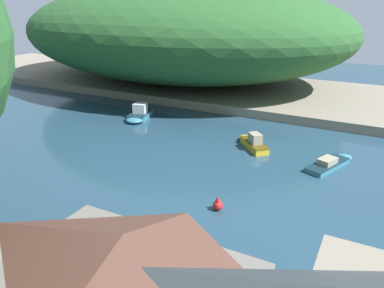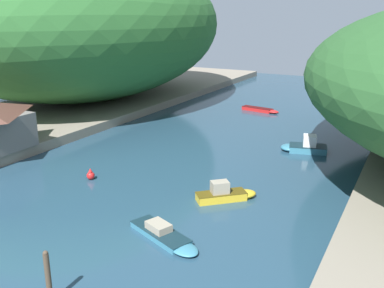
% 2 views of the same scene
% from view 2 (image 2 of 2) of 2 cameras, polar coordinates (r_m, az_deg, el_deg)
% --- Properties ---
extents(water_surface, '(130.00, 130.00, 0.00)m').
position_cam_2_polar(water_surface, '(42.74, 0.40, -2.24)').
color(water_surface, '#234256').
rests_on(water_surface, ground).
extents(left_bank, '(22.00, 120.00, 1.10)m').
position_cam_2_polar(left_bank, '(59.19, -22.83, 2.46)').
color(left_bank, gray).
rests_on(left_bank, ground).
extents(hillside_left, '(36.92, 51.69, 22.50)m').
position_cam_2_polar(hillside_left, '(69.68, -13.90, 15.14)').
color(hillside_left, '#2D662D').
rests_on(hillside_left, left_bank).
extents(boat_yellow_tender, '(5.98, 2.21, 0.54)m').
position_cam_2_polar(boat_yellow_tender, '(64.87, 9.26, 4.51)').
color(boat_yellow_tender, red).
rests_on(boat_yellow_tender, water_surface).
extents(boat_mid_channel, '(5.15, 3.26, 1.82)m').
position_cam_2_polar(boat_mid_channel, '(46.94, 14.68, -0.34)').
color(boat_mid_channel, teal).
rests_on(boat_mid_channel, water_surface).
extents(boat_near_quay, '(4.47, 4.31, 1.60)m').
position_cam_2_polar(boat_near_quay, '(34.01, 4.65, -6.66)').
color(boat_near_quay, gold).
rests_on(boat_near_quay, water_surface).
extents(boat_white_cruiser, '(6.16, 3.66, 0.91)m').
position_cam_2_polar(boat_white_cruiser, '(28.46, -3.58, -12.10)').
color(boat_white_cruiser, teal).
rests_on(boat_white_cruiser, water_surface).
extents(mooring_post_nearest, '(0.29, 0.29, 3.01)m').
position_cam_2_polar(mooring_post_nearest, '(23.47, -18.63, -16.48)').
color(mooring_post_nearest, '#4C3D2D').
rests_on(mooring_post_nearest, water_surface).
extents(channel_buoy_near, '(0.71, 0.71, 1.07)m').
position_cam_2_polar(channel_buoy_near, '(38.94, -13.37, -4.04)').
color(channel_buoy_near, red).
rests_on(channel_buoy_near, water_surface).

